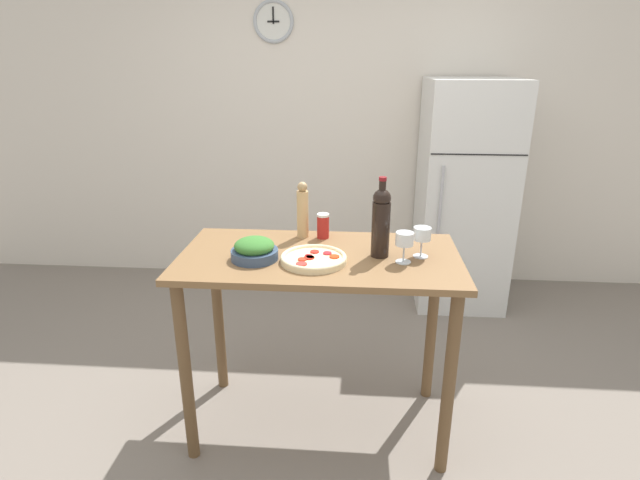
{
  "coord_description": "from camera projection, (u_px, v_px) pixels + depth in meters",
  "views": [
    {
      "loc": [
        0.17,
        -2.13,
        1.8
      ],
      "look_at": [
        0.0,
        0.03,
        1.01
      ],
      "focal_mm": 28.0,
      "sensor_mm": 36.0,
      "label": 1
    }
  ],
  "objects": [
    {
      "name": "salad_bowl",
      "position": [
        254.0,
        250.0,
        2.23
      ],
      "size": [
        0.21,
        0.21,
        0.1
      ],
      "color": "#384C6B",
      "rests_on": "prep_counter"
    },
    {
      "name": "wine_glass_far",
      "position": [
        422.0,
        235.0,
        2.24
      ],
      "size": [
        0.08,
        0.08,
        0.14
      ],
      "color": "silver",
      "rests_on": "prep_counter"
    },
    {
      "name": "refrigerator",
      "position": [
        463.0,
        195.0,
        3.73
      ],
      "size": [
        0.64,
        0.71,
        1.67
      ],
      "color": "silver",
      "rests_on": "ground_plane"
    },
    {
      "name": "pepper_mill",
      "position": [
        303.0,
        211.0,
        2.49
      ],
      "size": [
        0.06,
        0.06,
        0.28
      ],
      "color": "tan",
      "rests_on": "prep_counter"
    },
    {
      "name": "salt_canister",
      "position": [
        324.0,
        226.0,
        2.49
      ],
      "size": [
        0.06,
        0.06,
        0.13
      ],
      "color": "#B2231E",
      "rests_on": "prep_counter"
    },
    {
      "name": "prep_counter",
      "position": [
        319.0,
        286.0,
        2.35
      ],
      "size": [
        1.29,
        0.67,
        0.95
      ],
      "color": "brown",
      "rests_on": "ground_plane"
    },
    {
      "name": "wall_back",
      "position": [
        338.0,
        124.0,
        4.0
      ],
      "size": [
        6.4,
        0.08,
        2.6
      ],
      "color": "silver",
      "rests_on": "ground_plane"
    },
    {
      "name": "wine_bottle",
      "position": [
        381.0,
        221.0,
        2.23
      ],
      "size": [
        0.08,
        0.08,
        0.37
      ],
      "color": "black",
      "rests_on": "prep_counter"
    },
    {
      "name": "homemade_pizza",
      "position": [
        314.0,
        258.0,
        2.21
      ],
      "size": [
        0.29,
        0.29,
        0.03
      ],
      "color": "beige",
      "rests_on": "prep_counter"
    },
    {
      "name": "wine_glass_near",
      "position": [
        404.0,
        241.0,
        2.18
      ],
      "size": [
        0.08,
        0.08,
        0.14
      ],
      "color": "silver",
      "rests_on": "prep_counter"
    },
    {
      "name": "ground_plane",
      "position": [
        320.0,
        422.0,
        2.62
      ],
      "size": [
        14.0,
        14.0,
        0.0
      ],
      "primitive_type": "plane",
      "color": "slate"
    }
  ]
}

